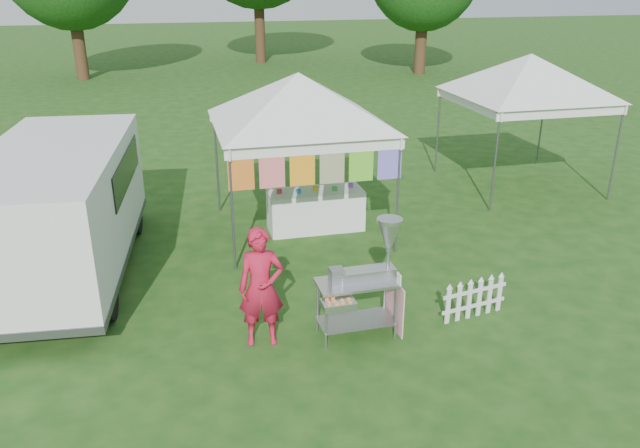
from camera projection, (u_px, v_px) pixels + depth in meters
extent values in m
plane|color=#184413|center=(351.00, 320.00, 8.93)|extent=(120.00, 120.00, 0.00)
cylinder|color=#59595E|center=(232.00, 210.00, 10.10)|extent=(0.04, 0.04, 2.10)
cylinder|color=#59595E|center=(397.00, 196.00, 10.72)|extent=(0.04, 0.04, 2.10)
cylinder|color=#59595E|center=(217.00, 162.00, 12.66)|extent=(0.04, 0.04, 2.10)
cylinder|color=#59595E|center=(351.00, 153.00, 13.28)|extent=(0.04, 0.04, 2.10)
cube|color=white|center=(317.00, 148.00, 10.06)|extent=(3.00, 0.03, 0.22)
cube|color=white|center=(284.00, 112.00, 12.61)|extent=(3.00, 0.03, 0.22)
pyramid|color=white|center=(298.00, 72.00, 10.96)|extent=(4.24, 4.24, 0.90)
cylinder|color=#59595E|center=(317.00, 143.00, 10.03)|extent=(3.00, 0.03, 0.03)
cube|color=red|center=(241.00, 169.00, 9.88)|extent=(0.42, 0.01, 0.70)
cube|color=#BF179C|center=(272.00, 167.00, 9.99)|extent=(0.42, 0.01, 0.70)
cube|color=#D84318|center=(302.00, 165.00, 10.10)|extent=(0.42, 0.01, 0.70)
cube|color=#FFA70D|center=(332.00, 163.00, 10.21)|extent=(0.42, 0.01, 0.70)
cube|color=#178E1D|center=(361.00, 161.00, 10.32)|extent=(0.42, 0.01, 0.70)
cube|color=#AD18AD|center=(390.00, 159.00, 10.43)|extent=(0.42, 0.01, 0.70)
cylinder|color=#59595E|center=(495.00, 162.00, 12.66)|extent=(0.04, 0.04, 2.10)
cylinder|color=#59595E|center=(616.00, 153.00, 13.29)|extent=(0.04, 0.04, 2.10)
cylinder|color=#59595E|center=(438.00, 131.00, 15.22)|extent=(0.04, 0.04, 2.10)
cylinder|color=#59595E|center=(542.00, 124.00, 15.85)|extent=(0.04, 0.04, 2.10)
cube|color=white|center=(564.00, 112.00, 12.62)|extent=(3.00, 0.03, 0.22)
cube|color=white|center=(495.00, 89.00, 15.18)|extent=(3.00, 0.03, 0.22)
pyramid|color=white|center=(532.00, 54.00, 13.53)|extent=(4.24, 4.24, 0.90)
cylinder|color=#59595E|center=(564.00, 108.00, 12.59)|extent=(3.00, 0.03, 0.03)
cylinder|color=#3D2B16|center=(78.00, 35.00, 28.49)|extent=(0.56, 0.56, 3.96)
cylinder|color=#3D2B16|center=(259.00, 17.00, 33.91)|extent=(0.56, 0.56, 4.84)
cylinder|color=#3D2B16|center=(421.00, 37.00, 30.30)|extent=(0.56, 0.56, 3.52)
cylinder|color=gray|center=(326.00, 322.00, 8.11)|extent=(0.04, 0.04, 0.81)
cylinder|color=gray|center=(396.00, 312.00, 8.34)|extent=(0.04, 0.04, 0.81)
cylinder|color=gray|center=(317.00, 306.00, 8.50)|extent=(0.04, 0.04, 0.81)
cylinder|color=gray|center=(384.00, 297.00, 8.73)|extent=(0.04, 0.04, 0.81)
cube|color=gray|center=(356.00, 321.00, 8.49)|extent=(1.03, 0.53, 0.01)
cube|color=#B7B7BC|center=(357.00, 282.00, 8.27)|extent=(1.09, 0.56, 0.04)
cube|color=#B7B7BC|center=(367.00, 274.00, 8.32)|extent=(0.77, 0.24, 0.13)
cube|color=gray|center=(337.00, 276.00, 8.20)|extent=(0.18, 0.20, 0.20)
cylinder|color=gray|center=(389.00, 250.00, 8.27)|extent=(0.05, 0.05, 0.81)
cone|color=#B7B7BC|center=(389.00, 234.00, 8.18)|extent=(0.33, 0.33, 0.36)
cylinder|color=#B7B7BC|center=(390.00, 220.00, 8.11)|extent=(0.35, 0.35, 0.05)
cube|color=#B7B7BC|center=(338.00, 304.00, 7.91)|extent=(0.44, 0.28, 0.09)
cube|color=pink|center=(394.00, 304.00, 8.55)|extent=(0.03, 0.67, 0.72)
cube|color=white|center=(399.00, 279.00, 8.12)|extent=(0.02, 0.13, 0.16)
imported|color=#B71632|center=(261.00, 287.00, 8.11)|extent=(0.64, 0.45, 1.64)
cube|color=silver|center=(58.00, 204.00, 9.86)|extent=(2.44, 5.18, 1.76)
cube|color=#59595E|center=(66.00, 254.00, 10.18)|extent=(2.47, 5.23, 0.12)
cube|color=silver|center=(87.00, 187.00, 12.00)|extent=(1.96, 0.87, 0.90)
cube|color=black|center=(127.00, 170.00, 10.43)|extent=(0.26, 2.75, 0.55)
cube|color=black|center=(86.00, 144.00, 12.05)|extent=(1.70, 0.18, 0.55)
cylinder|color=black|center=(106.00, 298.00, 8.84)|extent=(0.28, 0.70, 0.68)
cylinder|color=black|center=(36.00, 222.00, 11.54)|extent=(0.28, 0.70, 0.68)
cylinder|color=black|center=(134.00, 217.00, 11.79)|extent=(0.28, 0.70, 0.68)
cube|color=silver|center=(448.00, 306.00, 8.74)|extent=(0.07, 0.03, 0.56)
cube|color=silver|center=(459.00, 303.00, 8.81)|extent=(0.07, 0.03, 0.56)
cube|color=silver|center=(469.00, 301.00, 8.88)|extent=(0.07, 0.03, 0.56)
cube|color=silver|center=(479.00, 298.00, 8.95)|extent=(0.07, 0.03, 0.56)
cube|color=silver|center=(489.00, 296.00, 9.02)|extent=(0.07, 0.03, 0.56)
cube|color=silver|center=(499.00, 293.00, 9.09)|extent=(0.07, 0.03, 0.56)
cube|color=silver|center=(474.00, 306.00, 8.95)|extent=(1.07, 0.22, 0.05)
cube|color=silver|center=(475.00, 291.00, 8.86)|extent=(1.07, 0.22, 0.05)
cube|color=white|center=(316.00, 210.00, 11.97)|extent=(1.80, 0.70, 0.79)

